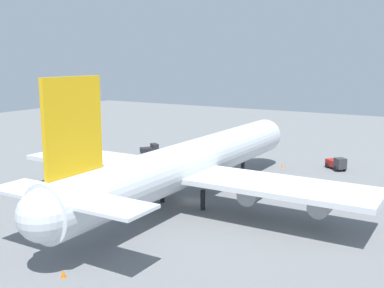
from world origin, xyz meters
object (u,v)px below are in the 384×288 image
at_px(cargo_airplane, 191,163).
at_px(safety_cone_nose, 282,166).
at_px(maintenance_van, 337,163).
at_px(fuel_truck, 150,150).
at_px(safety_cone_tail, 63,274).

xyz_separation_m(cargo_airplane, safety_cone_nose, (28.32, -3.88, -5.61)).
height_order(maintenance_van, fuel_truck, maintenance_van).
xyz_separation_m(fuel_truck, safety_cone_tail, (-52.89, -27.91, -0.77)).
height_order(cargo_airplane, safety_cone_nose, cargo_airplane).
relative_size(cargo_airplane, maintenance_van, 13.22).
height_order(cargo_airplane, maintenance_van, cargo_airplane).
bearing_deg(cargo_airplane, maintenance_van, -23.13).
xyz_separation_m(fuel_truck, safety_cone_nose, (3.34, -29.69, -0.80)).
relative_size(maintenance_van, safety_cone_nose, 6.66).
xyz_separation_m(cargo_airplane, maintenance_van, (31.88, -13.62, -4.72)).
bearing_deg(safety_cone_tail, cargo_airplane, 4.30).
bearing_deg(fuel_truck, cargo_airplane, -134.05).
distance_m(cargo_airplane, maintenance_van, 34.98).
relative_size(cargo_airplane, safety_cone_nose, 87.95).
relative_size(fuel_truck, safety_cone_tail, 5.66).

